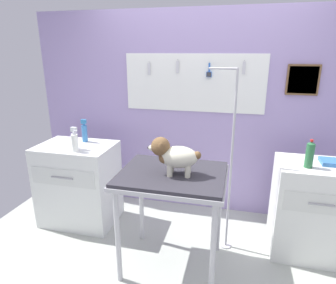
{
  "coord_description": "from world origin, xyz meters",
  "views": [
    {
      "loc": [
        0.4,
        -1.99,
        1.86
      ],
      "look_at": [
        -0.15,
        0.22,
        1.15
      ],
      "focal_mm": 31.1,
      "sensor_mm": 36.0,
      "label": 1
    }
  ],
  "objects_px": {
    "grooming_table": "(172,183)",
    "dog": "(173,155)",
    "grooming_arm": "(230,171)",
    "soda_bottle": "(310,155)",
    "cabinet_right": "(311,209)",
    "shampoo_bottle": "(75,143)",
    "counter_left": "(79,184)"
  },
  "relations": [
    {
      "from": "grooming_table",
      "to": "dog",
      "type": "height_order",
      "value": "dog"
    },
    {
      "from": "grooming_arm",
      "to": "dog",
      "type": "distance_m",
      "value": 0.65
    },
    {
      "from": "grooming_table",
      "to": "soda_bottle",
      "type": "xyz_separation_m",
      "value": [
        1.11,
        0.4,
        0.21
      ]
    },
    {
      "from": "dog",
      "to": "soda_bottle",
      "type": "bearing_deg",
      "value": 21.53
    },
    {
      "from": "dog",
      "to": "cabinet_right",
      "type": "bearing_deg",
      "value": 23.68
    },
    {
      "from": "shampoo_bottle",
      "to": "soda_bottle",
      "type": "relative_size",
      "value": 0.87
    },
    {
      "from": "grooming_table",
      "to": "soda_bottle",
      "type": "distance_m",
      "value": 1.2
    },
    {
      "from": "grooming_arm",
      "to": "counter_left",
      "type": "height_order",
      "value": "grooming_arm"
    },
    {
      "from": "dog",
      "to": "soda_bottle",
      "type": "height_order",
      "value": "dog"
    },
    {
      "from": "soda_bottle",
      "to": "grooming_arm",
      "type": "bearing_deg",
      "value": -178.05
    },
    {
      "from": "shampoo_bottle",
      "to": "grooming_table",
      "type": "bearing_deg",
      "value": -15.36
    },
    {
      "from": "grooming_table",
      "to": "grooming_arm",
      "type": "bearing_deg",
      "value": 39.56
    },
    {
      "from": "dog",
      "to": "shampoo_bottle",
      "type": "xyz_separation_m",
      "value": [
        -1.08,
        0.32,
        -0.08
      ]
    },
    {
      "from": "grooming_table",
      "to": "cabinet_right",
      "type": "bearing_deg",
      "value": 22.06
    },
    {
      "from": "grooming_table",
      "to": "dog",
      "type": "bearing_deg",
      "value": -63.91
    },
    {
      "from": "grooming_table",
      "to": "cabinet_right",
      "type": "relative_size",
      "value": 1.01
    },
    {
      "from": "shampoo_bottle",
      "to": "grooming_arm",
      "type": "bearing_deg",
      "value": 3.2
    },
    {
      "from": "grooming_table",
      "to": "dog",
      "type": "distance_m",
      "value": 0.26
    },
    {
      "from": "shampoo_bottle",
      "to": "soda_bottle",
      "type": "bearing_deg",
      "value": 2.82
    },
    {
      "from": "grooming_arm",
      "to": "cabinet_right",
      "type": "bearing_deg",
      "value": 8.76
    },
    {
      "from": "grooming_arm",
      "to": "grooming_table",
      "type": "bearing_deg",
      "value": -140.44
    },
    {
      "from": "grooming_arm",
      "to": "counter_left",
      "type": "distance_m",
      "value": 1.67
    },
    {
      "from": "grooming_arm",
      "to": "shampoo_bottle",
      "type": "distance_m",
      "value": 1.53
    },
    {
      "from": "grooming_arm",
      "to": "cabinet_right",
      "type": "xyz_separation_m",
      "value": [
        0.76,
        0.12,
        -0.36
      ]
    },
    {
      "from": "cabinet_right",
      "to": "soda_bottle",
      "type": "distance_m",
      "value": 0.58
    },
    {
      "from": "dog",
      "to": "counter_left",
      "type": "xyz_separation_m",
      "value": [
        -1.19,
        0.5,
        -0.62
      ]
    },
    {
      "from": "grooming_arm",
      "to": "dog",
      "type": "xyz_separation_m",
      "value": [
        -0.44,
        -0.41,
        0.26
      ]
    },
    {
      "from": "cabinet_right",
      "to": "soda_bottle",
      "type": "bearing_deg",
      "value": -138.36
    },
    {
      "from": "grooming_table",
      "to": "dog",
      "type": "xyz_separation_m",
      "value": [
        0.02,
        -0.03,
        0.26
      ]
    },
    {
      "from": "counter_left",
      "to": "cabinet_right",
      "type": "relative_size",
      "value": 1.0
    },
    {
      "from": "shampoo_bottle",
      "to": "soda_bottle",
      "type": "height_order",
      "value": "soda_bottle"
    },
    {
      "from": "cabinet_right",
      "to": "grooming_table",
      "type": "bearing_deg",
      "value": -157.94
    }
  ]
}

